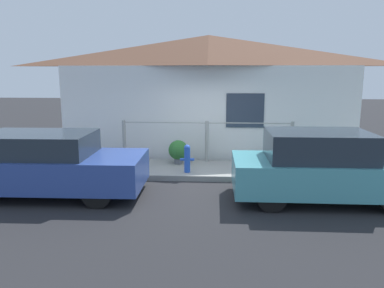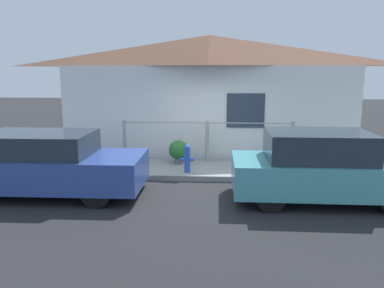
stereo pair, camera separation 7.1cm
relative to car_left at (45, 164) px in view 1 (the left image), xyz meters
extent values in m
plane|color=#262628|center=(3.48, 1.21, -0.70)|extent=(60.00, 60.00, 0.00)
cube|color=gray|center=(3.48, 2.08, -0.63)|extent=(24.00, 1.74, 0.14)
cube|color=white|center=(3.48, 3.32, 0.74)|extent=(8.82, 0.12, 2.87)
cube|color=#2D3847|center=(4.58, 3.25, 0.88)|extent=(1.10, 0.04, 1.00)
pyramid|color=brown|center=(3.48, 4.36, 2.65)|extent=(9.22, 2.20, 0.95)
cylinder|color=#999993|center=(1.08, 2.80, 0.03)|extent=(0.10, 0.10, 1.17)
cylinder|color=#999993|center=(3.48, 2.80, 0.03)|extent=(0.10, 0.10, 1.17)
cylinder|color=#999993|center=(5.88, 2.80, 0.03)|extent=(0.10, 0.10, 1.17)
cylinder|color=#999993|center=(3.48, 2.80, 0.57)|extent=(4.80, 0.03, 0.03)
cube|color=#2D4793|center=(0.04, 0.00, -0.13)|extent=(4.26, 1.78, 0.68)
cube|color=#232D38|center=(-0.13, 0.00, 0.45)|extent=(2.35, 1.55, 0.49)
cylinder|color=black|center=(1.34, 0.76, -0.40)|extent=(0.61, 0.21, 0.61)
cylinder|color=black|center=(1.37, -0.72, -0.40)|extent=(0.61, 0.21, 0.61)
cylinder|color=black|center=(-1.28, 0.72, -0.40)|extent=(0.61, 0.21, 0.61)
cube|color=teal|center=(6.00, 0.00, -0.14)|extent=(3.78, 1.66, 0.68)
cube|color=#232D38|center=(5.85, 0.00, 0.49)|extent=(2.08, 1.46, 0.58)
cylinder|color=black|center=(7.17, 0.71, -0.41)|extent=(0.59, 0.20, 0.59)
cylinder|color=black|center=(4.83, 0.71, -0.41)|extent=(0.59, 0.20, 0.59)
cylinder|color=black|center=(4.83, -0.71, -0.41)|extent=(0.59, 0.20, 0.59)
cylinder|color=blue|center=(3.01, 1.57, -0.25)|extent=(0.16, 0.16, 0.61)
sphere|color=blue|center=(3.01, 1.57, 0.09)|extent=(0.16, 0.16, 0.16)
cylinder|color=blue|center=(2.90, 1.57, -0.22)|extent=(0.14, 0.07, 0.07)
cylinder|color=blue|center=(3.12, 1.57, -0.22)|extent=(0.14, 0.07, 0.07)
cylinder|color=slate|center=(2.69, 2.49, -0.46)|extent=(0.24, 0.24, 0.18)
sphere|color=#2D6B2D|center=(2.69, 2.49, -0.17)|extent=(0.55, 0.55, 0.55)
camera|label=1|loc=(3.71, -7.74, 1.98)|focal=35.00mm
camera|label=2|loc=(3.78, -7.74, 1.98)|focal=35.00mm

